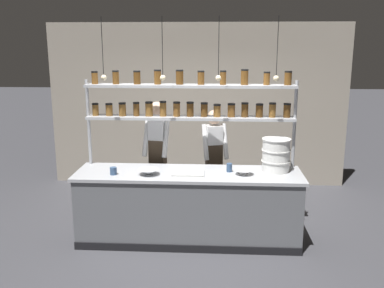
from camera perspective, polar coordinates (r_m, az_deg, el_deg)
name	(u,v)px	position (r m, az deg, el deg)	size (l,w,h in m)	color
ground_plane	(189,239)	(5.76, -0.45, -12.58)	(40.00, 40.00, 0.00)	#3D3D42
back_wall	(197,105)	(7.66, 0.73, 5.16)	(5.27, 0.12, 2.87)	#9E9384
prep_counter	(189,206)	(5.57, -0.46, -8.33)	(2.87, 0.76, 0.92)	slate
spice_shelf_unit	(191,105)	(5.57, -0.13, 5.24)	(2.75, 0.28, 2.19)	#ADAFB5
chef_left	(158,153)	(6.08, -4.61, -1.16)	(0.40, 0.33, 1.73)	black
chef_center	(214,157)	(6.21, 2.96, -1.72)	(0.41, 0.34, 1.59)	black
container_stack	(276,155)	(5.52, 11.13, -1.44)	(0.37, 0.37, 0.42)	white
cutting_board	(188,173)	(5.35, -0.50, -3.89)	(0.40, 0.26, 0.02)	silver
prep_bowl_near_left	(148,172)	(5.34, -5.84, -3.74)	(0.26, 0.26, 0.07)	silver
prep_bowl_center_front	(244,172)	(5.36, 6.92, -3.75)	(0.23, 0.23, 0.06)	white
serving_cup_front	(113,171)	(5.40, -10.44, -3.56)	(0.08, 0.08, 0.09)	#334C70
serving_cup_by_board	(229,168)	(5.45, 4.99, -3.15)	(0.07, 0.07, 0.11)	#334C70
pendant_light_row	(190,74)	(5.20, -0.31, 9.26)	(2.15, 0.07, 0.75)	black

